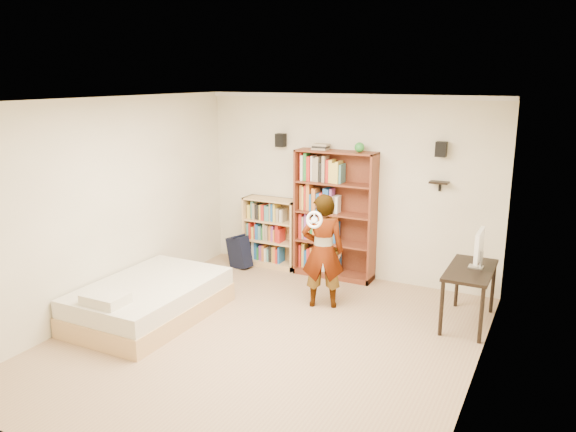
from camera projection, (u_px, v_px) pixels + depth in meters
name	position (u px, v px, depth m)	size (l,w,h in m)	color
ground	(266.00, 340.00, 6.43)	(4.50, 5.00, 0.01)	tan
room_shell	(264.00, 190.00, 6.00)	(4.52, 5.02, 2.71)	#EFE9CD
crown_molding	(263.00, 103.00, 5.78)	(4.50, 5.00, 0.06)	silver
speaker_left	(281.00, 140.00, 8.48)	(0.14, 0.12, 0.20)	black
speaker_right	(441.00, 149.00, 7.43)	(0.14, 0.12, 0.20)	black
wall_shelf	(439.00, 182.00, 7.55)	(0.25, 0.16, 0.03)	black
tall_bookshelf	(335.00, 215.00, 8.26)	(1.20, 0.35, 1.90)	brown
low_bookshelf	(271.00, 232.00, 8.84)	(0.87, 0.33, 1.09)	#D7B374
computer_desk	(468.00, 296.00, 6.79)	(0.52, 1.03, 0.71)	black
imac	(477.00, 249.00, 6.69)	(0.09, 0.46, 0.46)	white
daybed	(150.00, 296.00, 6.98)	(1.26, 1.94, 0.57)	beige
person	(323.00, 251.00, 7.22)	(0.55, 0.36, 1.51)	black
wii_wheel	(314.00, 220.00, 6.86)	(0.22, 0.22, 0.04)	white
navy_bag	(239.00, 251.00, 8.84)	(0.38, 0.24, 0.51)	black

